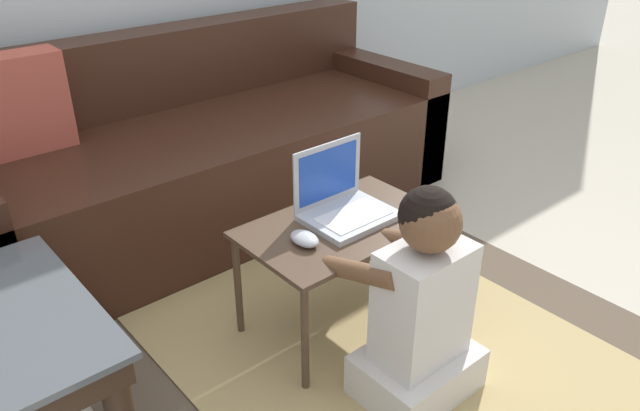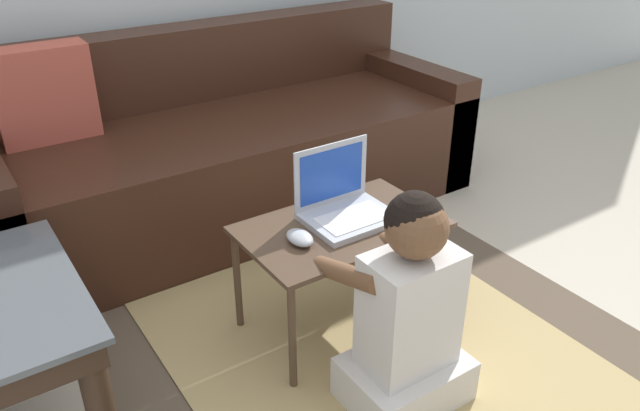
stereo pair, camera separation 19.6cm
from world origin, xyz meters
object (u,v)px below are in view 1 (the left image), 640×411
at_px(couch, 204,155).
at_px(person_seated, 420,309).
at_px(computer_mouse, 305,239).
at_px(laptop_desk, 341,235).
at_px(laptop, 344,206).

distance_m(couch, person_seated, 1.36).
bearing_deg(computer_mouse, laptop_desk, 6.68).
xyz_separation_m(laptop_desk, person_seated, (-0.05, -0.38, -0.05)).
relative_size(laptop, computer_mouse, 2.65).
distance_m(couch, computer_mouse, 1.02).
distance_m(laptop_desk, laptop, 0.09).
height_order(laptop_desk, laptop, laptop).
bearing_deg(couch, laptop_desk, -94.13).
relative_size(laptop_desk, laptop, 2.27).
xyz_separation_m(couch, laptop_desk, (-0.07, -0.97, 0.06)).
height_order(laptop, computer_mouse, laptop).
distance_m(couch, laptop_desk, 0.97).
bearing_deg(laptop_desk, computer_mouse, -173.32).
bearing_deg(person_seated, laptop, 78.28).
relative_size(couch, laptop, 7.65).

